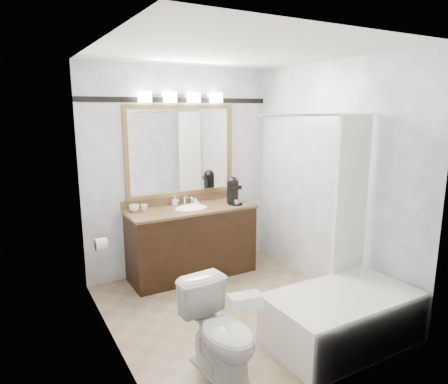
% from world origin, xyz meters
% --- Properties ---
extents(room, '(2.42, 2.62, 2.52)m').
position_xyz_m(room, '(0.00, 0.00, 1.25)').
color(room, gray).
rests_on(room, ground).
extents(vanity, '(1.53, 0.58, 0.97)m').
position_xyz_m(vanity, '(0.00, 1.02, 0.44)').
color(vanity, black).
rests_on(vanity, ground).
extents(mirror, '(1.40, 0.04, 1.10)m').
position_xyz_m(mirror, '(0.00, 1.28, 1.50)').
color(mirror, olive).
rests_on(mirror, room).
extents(vanity_light_bar, '(1.02, 0.14, 0.12)m').
position_xyz_m(vanity_light_bar, '(0.00, 1.23, 2.13)').
color(vanity_light_bar, silver).
rests_on(vanity_light_bar, room).
extents(accent_stripe, '(2.40, 0.01, 0.06)m').
position_xyz_m(accent_stripe, '(0.00, 1.29, 2.10)').
color(accent_stripe, black).
rests_on(accent_stripe, room).
extents(bathtub, '(1.30, 0.75, 1.96)m').
position_xyz_m(bathtub, '(0.55, -0.90, 0.28)').
color(bathtub, white).
rests_on(bathtub, ground).
extents(tp_roll, '(0.11, 0.12, 0.12)m').
position_xyz_m(tp_roll, '(-1.14, 0.66, 0.70)').
color(tp_roll, white).
rests_on(tp_roll, room).
extents(toilet, '(0.46, 0.73, 0.71)m').
position_xyz_m(toilet, '(-0.60, -0.78, 0.36)').
color(toilet, white).
rests_on(toilet, ground).
extents(tissue_box, '(0.24, 0.16, 0.09)m').
position_xyz_m(tissue_box, '(-0.60, -1.12, 0.76)').
color(tissue_box, white).
rests_on(tissue_box, toilet).
extents(coffee_maker, '(0.17, 0.22, 0.34)m').
position_xyz_m(coffee_maker, '(0.54, 0.95, 1.02)').
color(coffee_maker, black).
rests_on(coffee_maker, vanity).
extents(cup_left, '(0.12, 0.12, 0.09)m').
position_xyz_m(cup_left, '(-0.64, 1.16, 0.89)').
color(cup_left, white).
rests_on(cup_left, vanity).
extents(cup_right, '(0.09, 0.09, 0.08)m').
position_xyz_m(cup_right, '(-0.54, 1.14, 0.89)').
color(cup_right, white).
rests_on(cup_right, vanity).
extents(soap_bottle_a, '(0.06, 0.06, 0.12)m').
position_xyz_m(soap_bottle_a, '(-0.13, 1.21, 0.91)').
color(soap_bottle_a, white).
rests_on(soap_bottle_a, vanity).
extents(soap_bottle_b, '(0.07, 0.07, 0.07)m').
position_xyz_m(soap_bottle_b, '(0.14, 1.19, 0.89)').
color(soap_bottle_b, white).
rests_on(soap_bottle_b, vanity).
extents(soap_bar, '(0.07, 0.04, 0.02)m').
position_xyz_m(soap_bar, '(0.13, 1.13, 0.86)').
color(soap_bar, beige).
rests_on(soap_bar, vanity).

